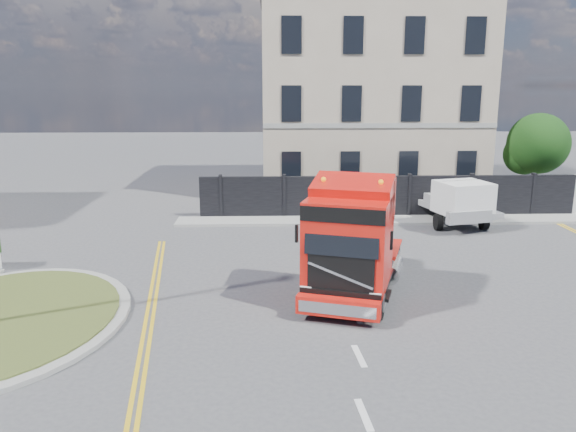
{
  "coord_description": "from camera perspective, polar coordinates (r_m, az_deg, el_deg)",
  "views": [
    {
      "loc": [
        0.3,
        -17.2,
        6.18
      ],
      "look_at": [
        0.94,
        1.62,
        1.8
      ],
      "focal_mm": 35.0,
      "sensor_mm": 36.0,
      "label": 1
    }
  ],
  "objects": [
    {
      "name": "georgian_building",
      "position": [
        34.18,
        7.85,
        12.3
      ],
      "size": [
        12.3,
        10.3,
        12.8
      ],
      "color": "#B3A48E",
      "rests_on": "ground"
    },
    {
      "name": "ground",
      "position": [
        18.28,
        -2.78,
        -6.69
      ],
      "size": [
        120.0,
        120.0,
        0.0
      ],
      "primitive_type": "plane",
      "color": "#424244",
      "rests_on": "ground"
    },
    {
      "name": "tree",
      "position": [
        32.65,
        23.78,
        6.49
      ],
      "size": [
        3.2,
        3.2,
        4.8
      ],
      "color": "#382619",
      "rests_on": "ground"
    },
    {
      "name": "hoarding_fence",
      "position": [
        27.43,
        11.28,
        1.95
      ],
      "size": [
        18.8,
        0.25,
        2.0
      ],
      "color": "black",
      "rests_on": "ground"
    },
    {
      "name": "flatbed_pickup",
      "position": [
        26.11,
        16.86,
        1.42
      ],
      "size": [
        3.25,
        5.52,
        2.13
      ],
      "rotation": [
        0.0,
        0.0,
        0.25
      ],
      "color": "gray",
      "rests_on": "ground"
    },
    {
      "name": "truck",
      "position": [
        16.51,
        6.53,
        -3.08
      ],
      "size": [
        3.97,
        6.38,
        3.59
      ],
      "rotation": [
        0.0,
        0.0,
        -0.32
      ],
      "color": "black",
      "rests_on": "ground"
    },
    {
      "name": "pavement_far",
      "position": [
        26.64,
        10.47,
        -0.41
      ],
      "size": [
        20.0,
        1.6,
        0.12
      ],
      "primitive_type": "cube",
      "color": "gray",
      "rests_on": "ground"
    }
  ]
}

